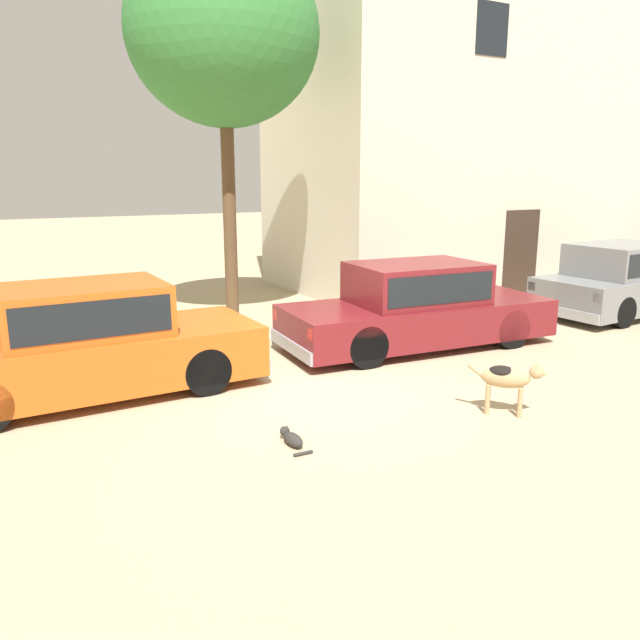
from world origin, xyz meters
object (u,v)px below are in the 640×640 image
Objects in this scene: parked_sedan_third at (623,279)px; stray_dog_spotted at (508,378)px; parked_sedan_second at (417,306)px; acacia_tree_left at (224,32)px; stray_cat at (292,438)px; parked_sedan_nearest at (89,342)px.

stray_dog_spotted is (-6.43, -3.14, -0.28)m from parked_sedan_third.
stray_dog_spotted is at bearing -157.31° from parked_sedan_third.
parked_sedan_third is 5.82× the size of stray_dog_spotted.
acacia_tree_left is at bearing 124.35° from parked_sedan_second.
parked_sedan_second is 5.48m from parked_sedan_third.
stray_cat is (-9.20, -2.69, -0.68)m from parked_sedan_third.
stray_cat is (1.66, -2.76, -0.67)m from parked_sedan_nearest.
parked_sedan_nearest is at bearing 29.92° from stray_cat.
stray_dog_spotted is at bearing -37.18° from parked_sedan_nearest.
acacia_tree_left is at bearing 44.61° from parked_sedan_nearest.
parked_sedan_nearest is at bearing 176.37° from parked_sedan_third.
parked_sedan_third reaches higher than stray_dog_spotted.
stray_cat is at bearing -105.08° from acacia_tree_left.
parked_sedan_second is 1.14× the size of parked_sedan_third.
stray_dog_spotted is 1.33× the size of stray_cat.
acacia_tree_left is (-7.52, 3.51, 4.78)m from parked_sedan_third.
stray_cat is at bearing -139.98° from parked_sedan_second.
parked_sedan_second reaches higher than stray_dog_spotted.
parked_sedan_second is 4.62m from stray_cat.
parked_sedan_nearest is 5.47m from stray_dog_spotted.
stray_cat is 0.08× the size of acacia_tree_left.
acacia_tree_left is at bearing 151.69° from parked_sedan_third.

